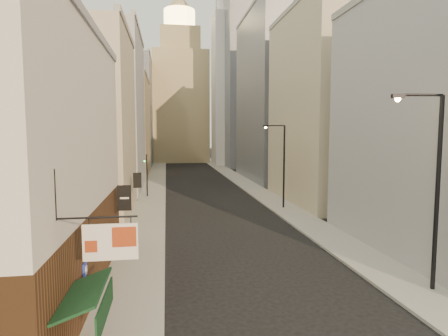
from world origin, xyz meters
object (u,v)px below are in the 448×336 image
Objects in this scene: streetlamp_near at (433,181)px; streetlamp_mid at (282,161)px; white_tower at (231,84)px; traffic_light_left at (147,166)px; clock_tower at (180,94)px.

streetlamp_near is 19.67m from streetlamp_mid.
white_tower is 48.42m from traffic_light_left.
streetlamp_near reaches higher than streetlamp_mid.
streetlamp_mid reaches higher than traffic_light_left.
traffic_light_left is at bearing 160.00° from streetlamp_mid.
clock_tower reaches higher than traffic_light_left.
clock_tower is 1.08× the size of white_tower.
white_tower is at bearing 94.42° from streetlamp_near.
streetlamp_mid is at bearing -94.22° from white_tower.
streetlamp_mid is (7.21, -65.39, -12.97)m from clock_tower.
clock_tower is at bearing -102.13° from traffic_light_left.
clock_tower is 8.98× the size of traffic_light_left.
white_tower is 4.56× the size of streetlamp_near.
streetlamp_mid is (-3.79, -51.39, -13.94)m from white_tower.
white_tower reaches higher than traffic_light_left.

